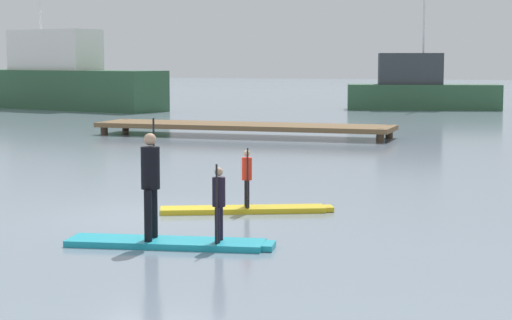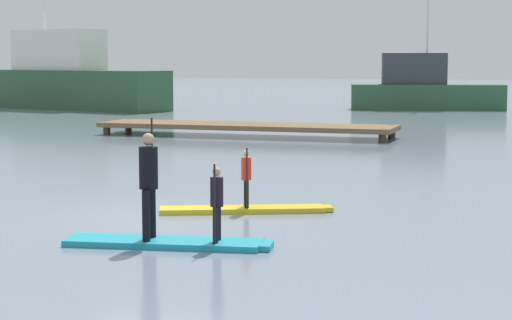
{
  "view_description": "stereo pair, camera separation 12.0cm",
  "coord_description": "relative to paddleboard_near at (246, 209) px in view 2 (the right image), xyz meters",
  "views": [
    {
      "loc": [
        7.18,
        -15.76,
        2.98
      ],
      "look_at": [
        1.15,
        2.99,
        0.81
      ],
      "focal_mm": 64.53,
      "sensor_mm": 36.0,
      "label": 1
    },
    {
      "loc": [
        7.3,
        -15.72,
        2.98
      ],
      "look_at": [
        1.15,
        2.99,
        0.81
      ],
      "focal_mm": 64.53,
      "sensor_mm": 36.0,
      "label": 2
    }
  ],
  "objects": [
    {
      "name": "paddler_adult",
      "position": [
        -0.43,
        -3.54,
        1.04
      ],
      "size": [
        0.35,
        0.53,
        1.94
      ],
      "color": "black",
      "rests_on": "paddleboard_far"
    },
    {
      "name": "paddler_child_solo",
      "position": [
        0.01,
        -0.01,
        0.68
      ],
      "size": [
        0.26,
        0.37,
        1.18
      ],
      "color": "black",
      "rests_on": "paddleboard_near"
    },
    {
      "name": "ground_plane",
      "position": [
        -1.56,
        -1.11,
        -0.05
      ],
      "size": [
        240.0,
        240.0,
        0.0
      ],
      "primitive_type": "plane",
      "color": "gray"
    },
    {
      "name": "fishing_boat_green_midground",
      "position": [
        -1.83,
        37.88,
        1.16
      ],
      "size": [
        9.19,
        4.3,
        8.77
      ],
      "color": "#2D5638",
      "rests_on": "ground"
    },
    {
      "name": "fishing_boat_white_large",
      "position": [
        -22.22,
        31.96,
        1.72
      ],
      "size": [
        13.76,
        6.57,
        13.73
      ],
      "color": "#2D5638",
      "rests_on": "ground"
    },
    {
      "name": "paddleboard_near",
      "position": [
        0.0,
        0.0,
        0.0
      ],
      "size": [
        3.31,
        1.79,
        0.1
      ],
      "color": "gold",
      "rests_on": "ground"
    },
    {
      "name": "floating_dock",
      "position": [
        -5.67,
        16.65,
        0.35
      ],
      "size": [
        11.57,
        2.52,
        0.5
      ],
      "color": "brown",
      "rests_on": "ground"
    },
    {
      "name": "paddler_child_front",
      "position": [
        0.66,
        -3.38,
        0.72
      ],
      "size": [
        0.24,
        0.41,
        1.26
      ],
      "color": "black",
      "rests_on": "paddleboard_far"
    },
    {
      "name": "paddleboard_far",
      "position": [
        -0.13,
        -3.5,
        -0.0
      ],
      "size": [
        3.39,
        1.23,
        0.1
      ],
      "color": "#1E9EB2",
      "rests_on": "ground"
    }
  ]
}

